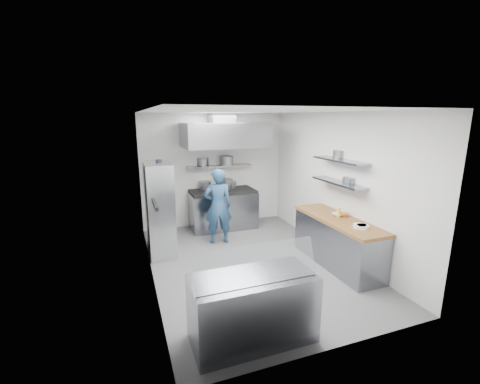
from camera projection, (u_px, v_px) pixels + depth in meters
name	position (u px, v px, depth m)	size (l,w,h in m)	color
floor	(251.00, 263.00, 6.10)	(5.00, 5.00, 0.00)	#4D4D4F
ceiling	(252.00, 111.00, 5.46)	(5.00, 5.00, 0.00)	silver
wall_back	(214.00, 170.00, 8.07)	(3.60, 0.02, 2.80)	white
wall_front	(338.00, 239.00, 3.49)	(3.60, 0.02, 2.80)	white
wall_left	(148.00, 200.00, 5.18)	(5.00, 0.02, 2.80)	white
wall_right	(335.00, 184.00, 6.38)	(5.00, 0.02, 2.80)	white
gas_range	(223.00, 210.00, 7.95)	(1.60, 0.80, 0.90)	gray
cooktop	(223.00, 191.00, 7.84)	(1.57, 0.78, 0.06)	black
stock_pot_left	(205.00, 185.00, 7.93)	(0.29, 0.29, 0.20)	slate
stock_pot_mid	(226.00, 184.00, 7.97)	(0.31, 0.31, 0.24)	slate
stock_pot_right	(232.00, 185.00, 8.08)	(0.23, 0.23, 0.16)	slate
over_range_shelf	(220.00, 166.00, 7.93)	(1.60, 0.30, 0.04)	gray
shelf_pot_a	(203.00, 162.00, 7.91)	(0.29, 0.29, 0.18)	slate
shelf_pot_b	(227.00, 161.00, 7.95)	(0.33, 0.33, 0.22)	slate
extractor_hood	(224.00, 135.00, 7.37)	(1.90, 1.15, 0.55)	gray
hood_duct	(221.00, 118.00, 7.49)	(0.55, 0.55, 0.24)	slate
red_firebox	(164.00, 173.00, 7.59)	(0.22, 0.10, 0.26)	#AF0E1E
chef	(218.00, 206.00, 6.92)	(0.60, 0.39, 1.65)	navy
wire_rack	(160.00, 209.00, 6.33)	(0.50, 0.90, 1.85)	silver
rack_bin_a	(160.00, 216.00, 6.29)	(0.16, 0.20, 0.18)	white
rack_bin_b	(156.00, 187.00, 6.62)	(0.13, 0.17, 0.15)	yellow
rack_jar	(159.00, 164.00, 6.28)	(0.12, 0.12, 0.18)	black
knife_strip	(155.00, 204.00, 4.33)	(0.04, 0.55, 0.05)	black
prep_counter_base	(337.00, 243.00, 5.95)	(0.62, 2.00, 0.84)	gray
prep_counter_top	(339.00, 220.00, 5.85)	(0.65, 2.04, 0.06)	brown
plate_stack_a	(360.00, 226.00, 5.33)	(0.22, 0.22, 0.06)	white
plate_stack_b	(363.00, 227.00, 5.30)	(0.20, 0.20, 0.06)	white
copper_pan	(344.00, 215.00, 5.96)	(0.18, 0.18, 0.06)	#B26B32
squeeze_bottle	(339.00, 212.00, 5.89)	(0.06, 0.06, 0.18)	yellow
mixing_bowl	(338.00, 215.00, 5.98)	(0.22, 0.22, 0.05)	white
wall_shelf_lower	(338.00, 182.00, 6.03)	(0.30, 1.30, 0.04)	gray
wall_shelf_upper	(340.00, 160.00, 5.94)	(0.30, 1.30, 0.04)	gray
shelf_pot_c	(349.00, 180.00, 5.90)	(0.23, 0.23, 0.10)	slate
shelf_pot_d	(339.00, 154.00, 6.16)	(0.23, 0.23, 0.14)	slate
display_case	(253.00, 308.00, 3.91)	(1.50, 0.70, 0.85)	gray
display_glass	(257.00, 264.00, 3.65)	(1.47, 0.02, 0.45)	silver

